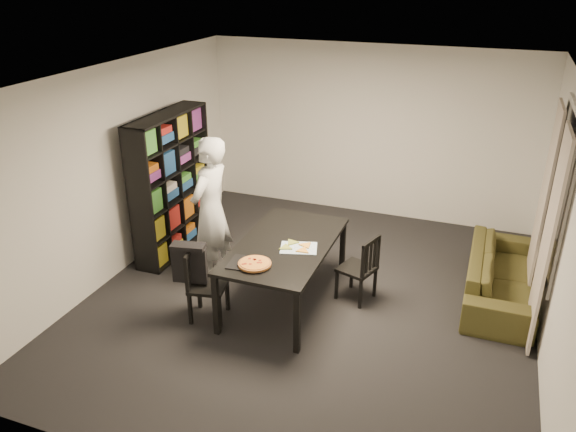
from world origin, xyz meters
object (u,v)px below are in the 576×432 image
at_px(pepperoni_pizza, 255,264).
at_px(chair_left, 201,280).
at_px(bookshelf, 172,184).
at_px(baking_tray, 248,264).
at_px(person, 211,210).
at_px(dining_table, 285,249).
at_px(chair_right, 363,265).
at_px(sofa, 501,275).

bearing_deg(pepperoni_pizza, chair_left, -176.78).
height_order(bookshelf, chair_left, bookshelf).
xyz_separation_m(chair_left, baking_tray, (0.56, 0.05, 0.28)).
distance_m(person, baking_tray, 1.17).
height_order(baking_tray, pepperoni_pizza, pepperoni_pizza).
relative_size(dining_table, chair_right, 2.21).
bearing_deg(dining_table, person, 168.36).
relative_size(bookshelf, dining_table, 1.05).
relative_size(person, baking_tray, 4.57).
relative_size(baking_tray, pepperoni_pizza, 1.14).
xyz_separation_m(bookshelf, sofa, (4.24, 0.24, -0.67)).
height_order(dining_table, chair_right, chair_right).
relative_size(chair_right, person, 0.45).
height_order(chair_right, baking_tray, chair_right).
relative_size(person, sofa, 0.95).
distance_m(bookshelf, pepperoni_pizza, 2.22).
bearing_deg(baking_tray, dining_table, 71.45).
bearing_deg(baking_tray, chair_left, -175.25).
distance_m(baking_tray, pepperoni_pizza, 0.08).
bearing_deg(person, baking_tray, 50.59).
bearing_deg(dining_table, bookshelf, 158.77).
bearing_deg(chair_right, person, -68.55).
xyz_separation_m(dining_table, chair_right, (0.83, 0.33, -0.22)).
xyz_separation_m(bookshelf, baking_tray, (1.70, -1.31, -0.19)).
height_order(dining_table, sofa, dining_table).
relative_size(bookshelf, chair_left, 2.28).
bearing_deg(chair_right, bookshelf, -80.53).
distance_m(chair_right, sofa, 1.66).
xyz_separation_m(chair_right, person, (-1.87, -0.12, 0.45)).
bearing_deg(bookshelf, chair_right, -8.43).
bearing_deg(person, chair_right, 97.32).
xyz_separation_m(chair_right, pepperoni_pizza, (-0.95, -0.92, 0.31)).
bearing_deg(dining_table, pepperoni_pizza, -100.87).
bearing_deg(chair_left, chair_right, -70.21).
xyz_separation_m(dining_table, sofa, (2.35, 0.98, -0.41)).
height_order(person, baking_tray, person).
height_order(chair_left, sofa, chair_left).
bearing_deg(baking_tray, bookshelf, 142.26).
xyz_separation_m(chair_left, person, (-0.29, 0.84, 0.44)).
bearing_deg(bookshelf, person, -31.42).
bearing_deg(dining_table, chair_left, -140.24).
bearing_deg(baking_tray, chair_right, 41.44).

